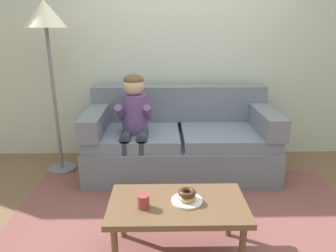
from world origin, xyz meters
The scene contains 11 objects.
ground centered at (0.00, 0.00, 0.00)m, with size 10.00×10.00×0.00m, color brown.
wall_back centered at (0.00, 1.40, 1.40)m, with size 8.00×0.10×2.80m, color beige.
area_rug centered at (0.00, -0.25, 0.01)m, with size 2.96×2.05×0.01m, color brown.
couch centered at (-0.01, 0.84, 0.33)m, with size 1.97×0.90×0.90m.
coffee_table centered at (-0.10, -0.51, 0.37)m, with size 0.92×0.51×0.42m.
person_child centered at (-0.48, 0.64, 0.67)m, with size 0.34×0.58×1.10m.
plate centered at (-0.04, -0.50, 0.43)m, with size 0.21×0.21×0.01m, color white.
donut centered at (-0.04, -0.50, 0.45)m, with size 0.12×0.12×0.04m, color tan.
donut_second centered at (-0.04, -0.50, 0.49)m, with size 0.12×0.12×0.04m, color #422619.
mug centered at (-0.33, -0.57, 0.47)m, with size 0.08×0.08×0.09m, color #993D38.
floor_lamp centered at (-1.33, 0.87, 1.54)m, with size 0.41×0.41×1.79m.
Camera 1 is at (-0.20, -2.32, 1.55)m, focal length 33.03 mm.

